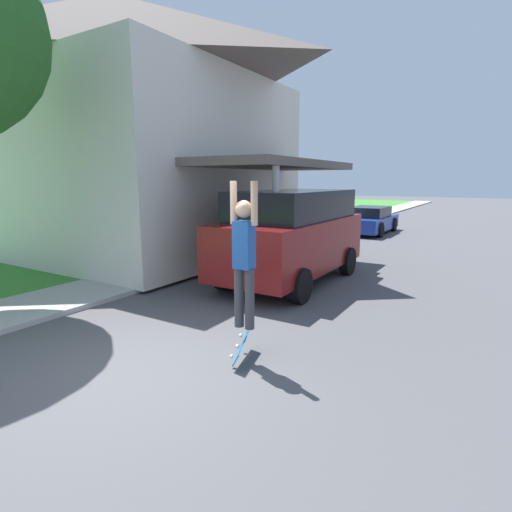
# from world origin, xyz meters

# --- Properties ---
(ground_plane) EXTENTS (120.00, 120.00, 0.00)m
(ground_plane) POSITION_xyz_m (0.00, 0.00, 0.00)
(ground_plane) COLOR #49494C
(lawn) EXTENTS (10.00, 80.00, 0.08)m
(lawn) POSITION_xyz_m (-8.00, 6.00, 0.04)
(lawn) COLOR #387F2D
(lawn) RESTS_ON ground_plane
(sidewalk) EXTENTS (1.80, 80.00, 0.10)m
(sidewalk) POSITION_xyz_m (-3.60, 6.00, 0.05)
(sidewalk) COLOR #9E9E99
(sidewalk) RESTS_ON ground_plane
(house) EXTENTS (12.95, 8.44, 8.36)m
(house) POSITION_xyz_m (-7.50, 6.55, 4.42)
(house) COLOR beige
(house) RESTS_ON lawn
(suv_parked) EXTENTS (2.12, 4.72, 2.22)m
(suv_parked) POSITION_xyz_m (-0.26, 5.52, 1.19)
(suv_parked) COLOR maroon
(suv_parked) RESTS_ON ground_plane
(car_down_street) EXTENTS (1.86, 4.26, 1.24)m
(car_down_street) POSITION_xyz_m (-1.23, 15.70, 0.60)
(car_down_street) COLOR navy
(car_down_street) RESTS_ON ground_plane
(skateboarder) EXTENTS (0.41, 0.23, 1.98)m
(skateboarder) POSITION_xyz_m (1.15, 1.23, 1.51)
(skateboarder) COLOR #38383D
(skateboarder) RESTS_ON ground_plane
(skateboard) EXTENTS (0.39, 0.77, 0.36)m
(skateboard) POSITION_xyz_m (1.12, 1.23, 0.25)
(skateboard) COLOR #236B99
(skateboard) RESTS_ON ground_plane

